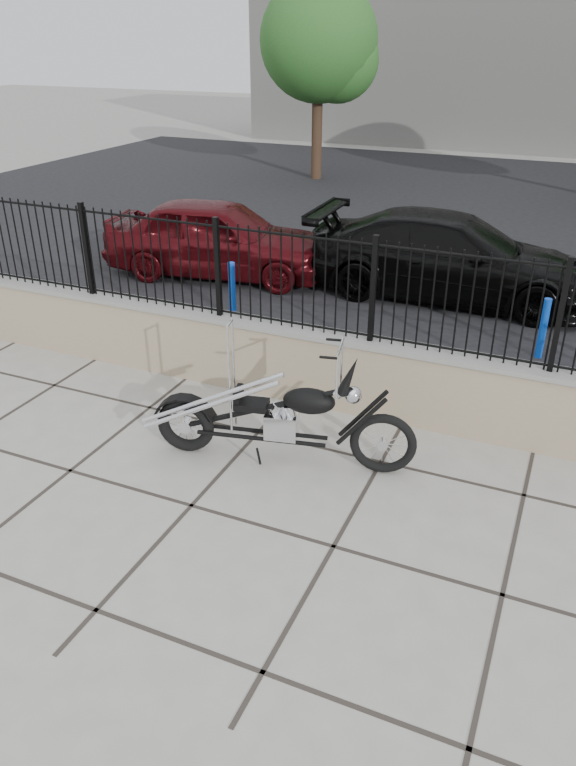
% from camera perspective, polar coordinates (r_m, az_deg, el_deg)
% --- Properties ---
extents(ground_plane, '(90.00, 90.00, 0.00)m').
position_cam_1_polar(ground_plane, '(6.93, -8.07, -10.12)').
color(ground_plane, '#99968E').
rests_on(ground_plane, ground).
extents(parking_lot, '(30.00, 30.00, 0.00)m').
position_cam_1_polar(parking_lot, '(17.87, 13.51, 13.08)').
color(parking_lot, black).
rests_on(parking_lot, ground).
extents(retaining_wall, '(14.00, 0.36, 0.96)m').
position_cam_1_polar(retaining_wall, '(8.57, 0.31, 1.74)').
color(retaining_wall, gray).
rests_on(retaining_wall, ground_plane).
extents(iron_fence, '(14.00, 0.08, 1.20)m').
position_cam_1_polar(iron_fence, '(8.17, 0.33, 8.59)').
color(iron_fence, black).
rests_on(iron_fence, retaining_wall).
extents(background_building, '(22.00, 6.00, 8.00)m').
position_cam_1_polar(background_building, '(31.25, 20.11, 25.58)').
color(background_building, beige).
rests_on(background_building, ground_plane).
extents(chopper_motorcycle, '(2.74, 1.04, 1.62)m').
position_cam_1_polar(chopper_motorcycle, '(7.11, -0.97, -1.02)').
color(chopper_motorcycle, black).
rests_on(chopper_motorcycle, ground_plane).
extents(car_red, '(4.49, 2.37, 1.45)m').
position_cam_1_polar(car_red, '(13.18, -5.83, 12.01)').
color(car_red, '#4A0A0F').
rests_on(car_red, parking_lot).
extents(car_black, '(4.96, 2.07, 1.43)m').
position_cam_1_polar(car_black, '(12.28, 13.44, 10.20)').
color(car_black, black).
rests_on(car_black, parking_lot).
extents(bollard_a, '(0.13, 0.13, 0.94)m').
position_cam_1_polar(bollard_a, '(11.07, -4.69, 7.67)').
color(bollard_a, '#0C46B5').
rests_on(bollard_a, ground_plane).
extents(bollard_b, '(0.13, 0.13, 0.89)m').
position_cam_1_polar(bollard_b, '(10.31, 20.53, 4.29)').
color(bollard_b, '#0C3DB5').
rests_on(bollard_b, ground_plane).
extents(tree_left, '(3.46, 3.46, 5.84)m').
position_cam_1_polar(tree_left, '(22.33, 2.58, 27.10)').
color(tree_left, '#382619').
rests_on(tree_left, ground_plane).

